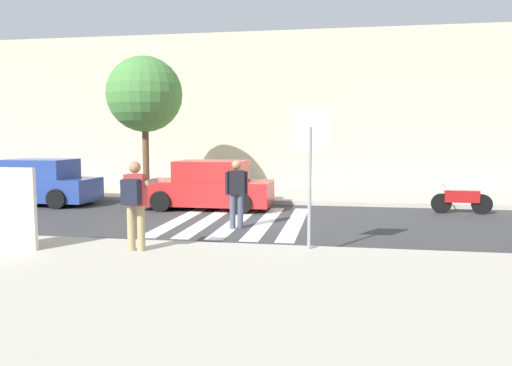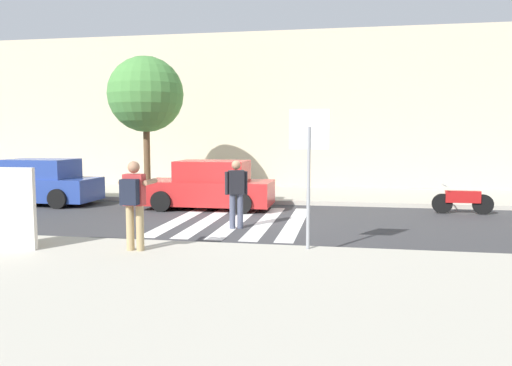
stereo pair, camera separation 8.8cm
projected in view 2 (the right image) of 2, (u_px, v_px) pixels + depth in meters
ground_plane at (236, 222)px, 13.56m from camera, size 120.00×120.00×0.00m
sidewalk_near at (146, 288)px, 7.47m from camera, size 60.00×6.00×0.14m
sidewalk_far at (269, 194)px, 19.43m from camera, size 60.00×4.80×0.14m
building_facade_far at (283, 113)px, 23.42m from camera, size 56.00×4.00×6.79m
crosswalk_stripe_0 at (182, 219)px, 14.03m from camera, size 0.44×5.20×0.01m
crosswalk_stripe_1 at (209, 220)px, 13.89m from camera, size 0.44×5.20×0.01m
crosswalk_stripe_2 at (237, 221)px, 13.75m from camera, size 0.44×5.20×0.01m
crosswalk_stripe_3 at (266, 222)px, 13.61m from camera, size 0.44×5.20×0.01m
crosswalk_stripe_4 at (295, 223)px, 13.47m from camera, size 0.44×5.20×0.01m
stop_sign at (309, 148)px, 9.58m from camera, size 0.76×0.08×2.71m
photographer_with_backpack at (134, 198)px, 9.51m from camera, size 0.60×0.85×1.72m
pedestrian_crossing at (236, 190)px, 12.55m from camera, size 0.54×0.37×1.72m
parked_car_blue at (39, 183)px, 17.04m from camera, size 4.10×1.92×1.55m
parked_car_red at (210, 186)px, 15.98m from camera, size 4.10×1.92×1.55m
motorcycle at (462, 200)px, 14.94m from camera, size 1.76×0.60×0.87m
street_tree_west at (146, 95)px, 18.10m from camera, size 2.74×2.74×5.07m
advertising_board at (9, 208)px, 9.68m from camera, size 1.10×0.11×1.60m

